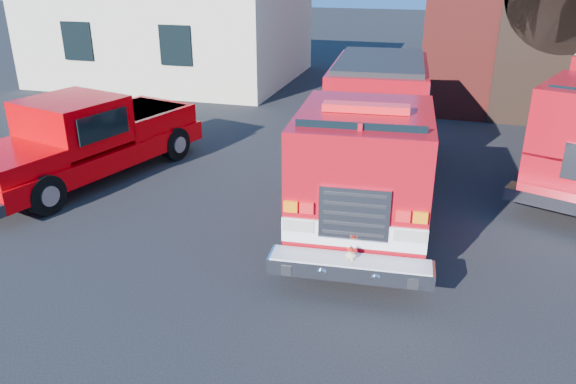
# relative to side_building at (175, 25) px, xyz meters

# --- Properties ---
(ground) EXTENTS (100.00, 100.00, 0.00)m
(ground) POSITION_rel_side_building_xyz_m (9.00, -13.00, -2.20)
(ground) COLOR black
(ground) RESTS_ON ground
(side_building) EXTENTS (10.20, 8.20, 4.35)m
(side_building) POSITION_rel_side_building_xyz_m (0.00, 0.00, 0.00)
(side_building) COLOR beige
(side_building) RESTS_ON ground
(fire_engine) EXTENTS (2.99, 8.75, 2.65)m
(fire_engine) POSITION_rel_side_building_xyz_m (9.91, -10.71, -0.83)
(fire_engine) COLOR black
(fire_engine) RESTS_ON ground
(pickup_truck) EXTENTS (3.65, 6.34, 1.96)m
(pickup_truck) POSITION_rel_side_building_xyz_m (3.31, -11.56, -1.28)
(pickup_truck) COLOR black
(pickup_truck) RESTS_ON ground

